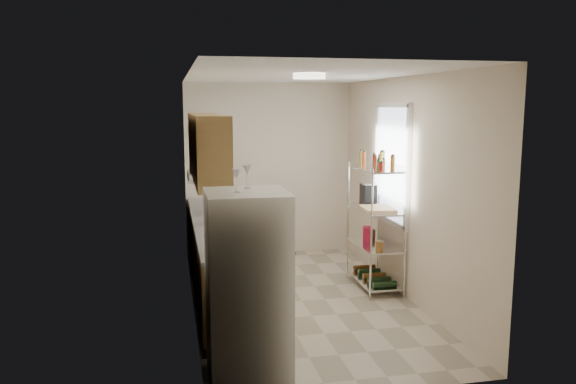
# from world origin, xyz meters

# --- Properties ---
(room) EXTENTS (2.52, 4.42, 2.62)m
(room) POSITION_xyz_m (0.00, 0.00, 1.30)
(room) COLOR #C1B29C
(room) RESTS_ON ground
(counter_run) EXTENTS (0.63, 3.51, 0.90)m
(counter_run) POSITION_xyz_m (-0.92, 0.44, 0.45)
(counter_run) COLOR #9E7B43
(counter_run) RESTS_ON ground
(upper_cabinets) EXTENTS (0.33, 2.20, 0.72)m
(upper_cabinets) POSITION_xyz_m (-1.05, 0.10, 1.81)
(upper_cabinets) COLOR #9E7B43
(upper_cabinets) RESTS_ON room
(range_hood) EXTENTS (0.50, 0.60, 0.12)m
(range_hood) POSITION_xyz_m (-1.00, 0.90, 1.39)
(range_hood) COLOR #B7BABC
(range_hood) RESTS_ON room
(window) EXTENTS (0.06, 1.00, 1.46)m
(window) POSITION_xyz_m (1.23, 0.35, 1.55)
(window) COLOR white
(window) RESTS_ON room
(bakers_rack) EXTENTS (0.45, 0.90, 1.73)m
(bakers_rack) POSITION_xyz_m (1.00, 0.30, 1.11)
(bakers_rack) COLOR silver
(bakers_rack) RESTS_ON ground
(ceiling_dome) EXTENTS (0.34, 0.34, 0.05)m
(ceiling_dome) POSITION_xyz_m (0.00, -0.30, 2.57)
(ceiling_dome) COLOR white
(ceiling_dome) RESTS_ON room
(refrigerator) EXTENTS (0.65, 0.65, 1.59)m
(refrigerator) POSITION_xyz_m (-0.87, -1.74, 0.79)
(refrigerator) COLOR white
(refrigerator) RESTS_ON ground
(wine_glass_a) EXTENTS (0.07, 0.07, 0.20)m
(wine_glass_a) POSITION_xyz_m (-0.84, -1.57, 1.69)
(wine_glass_a) COLOR silver
(wine_glass_a) RESTS_ON refrigerator
(wine_glass_b) EXTENTS (0.07, 0.07, 0.19)m
(wine_glass_b) POSITION_xyz_m (-0.95, -1.78, 1.68)
(wine_glass_b) COLOR silver
(wine_glass_b) RESTS_ON refrigerator
(rice_cooker) EXTENTS (0.23, 0.23, 0.19)m
(rice_cooker) POSITION_xyz_m (-0.95, 0.26, 0.99)
(rice_cooker) COLOR white
(rice_cooker) RESTS_ON counter_run
(frying_pan_large) EXTENTS (0.33, 0.33, 0.05)m
(frying_pan_large) POSITION_xyz_m (-0.93, 0.96, 0.92)
(frying_pan_large) COLOR black
(frying_pan_large) RESTS_ON counter_run
(frying_pan_small) EXTENTS (0.23, 0.23, 0.04)m
(frying_pan_small) POSITION_xyz_m (-0.87, 0.80, 0.92)
(frying_pan_small) COLOR black
(frying_pan_small) RESTS_ON counter_run
(cutting_board) EXTENTS (0.39, 0.49, 0.03)m
(cutting_board) POSITION_xyz_m (0.98, 0.19, 1.03)
(cutting_board) COLOR tan
(cutting_board) RESTS_ON bakers_rack
(espresso_machine) EXTENTS (0.17, 0.25, 0.28)m
(espresso_machine) POSITION_xyz_m (1.01, 0.58, 1.15)
(espresso_machine) COLOR black
(espresso_machine) RESTS_ON bakers_rack
(storage_bag) EXTENTS (0.15, 0.17, 0.17)m
(storage_bag) POSITION_xyz_m (0.98, 0.51, 0.65)
(storage_bag) COLOR #B71635
(storage_bag) RESTS_ON bakers_rack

